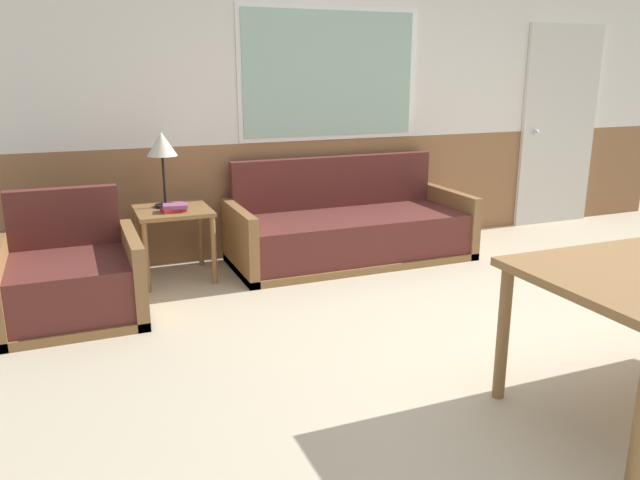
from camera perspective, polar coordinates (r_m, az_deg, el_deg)
ground_plane at (r=3.88m, az=20.49°, el=-9.80°), size 16.00×16.00×0.00m
wall_back at (r=5.72m, az=3.43°, el=13.06°), size 7.20×0.09×2.70m
couch at (r=5.33m, az=2.75°, el=0.81°), size 2.03×0.84×0.85m
armchair at (r=4.39m, az=-21.88°, el=-3.58°), size 0.89×0.85×0.81m
side_table at (r=4.92m, az=-13.26°, el=1.78°), size 0.56×0.56×0.55m
table_lamp at (r=4.92m, az=-14.26°, el=8.17°), size 0.23×0.23×0.58m
book_stack at (r=4.80m, az=-13.18°, el=2.88°), size 0.21×0.16×0.06m
entry_door at (r=7.00m, az=20.98°, el=9.64°), size 0.92×0.09×2.02m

